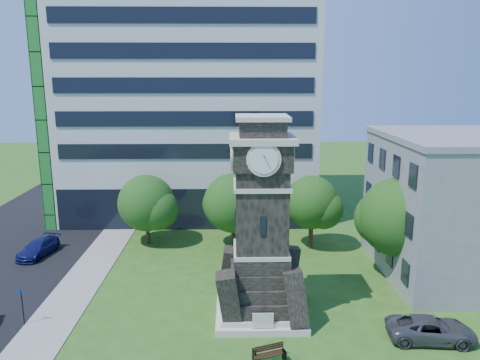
{
  "coord_description": "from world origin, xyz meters",
  "views": [
    {
      "loc": [
        1.28,
        -24.46,
        14.36
      ],
      "look_at": [
        1.86,
        8.25,
        7.11
      ],
      "focal_mm": 35.0,
      "sensor_mm": 36.0,
      "label": 1
    }
  ],
  "objects_px": {
    "car_street_north": "(38,248)",
    "street_sign": "(22,303)",
    "clock_tower": "(261,233)",
    "park_bench": "(269,353)",
    "car_east_lot": "(431,329)"
  },
  "relations": [
    {
      "from": "car_street_north",
      "to": "street_sign",
      "type": "height_order",
      "value": "street_sign"
    },
    {
      "from": "clock_tower",
      "to": "car_street_north",
      "type": "xyz_separation_m",
      "value": [
        -17.61,
        9.96,
        -4.64
      ]
    },
    {
      "from": "car_street_north",
      "to": "park_bench",
      "type": "xyz_separation_m",
      "value": [
        17.78,
        -14.84,
        -0.19
      ]
    },
    {
      "from": "clock_tower",
      "to": "street_sign",
      "type": "height_order",
      "value": "clock_tower"
    },
    {
      "from": "clock_tower",
      "to": "car_east_lot",
      "type": "xyz_separation_m",
      "value": [
        9.29,
        -3.15,
        -4.61
      ]
    },
    {
      "from": "car_east_lot",
      "to": "park_bench",
      "type": "xyz_separation_m",
      "value": [
        -9.13,
        -1.74,
        -0.21
      ]
    },
    {
      "from": "car_street_north",
      "to": "car_east_lot",
      "type": "xyz_separation_m",
      "value": [
        26.9,
        -13.1,
        0.03
      ]
    },
    {
      "from": "park_bench",
      "to": "street_sign",
      "type": "distance_m",
      "value": 14.71
    },
    {
      "from": "car_east_lot",
      "to": "park_bench",
      "type": "height_order",
      "value": "car_east_lot"
    },
    {
      "from": "clock_tower",
      "to": "car_east_lot",
      "type": "distance_m",
      "value": 10.84
    },
    {
      "from": "car_street_north",
      "to": "street_sign",
      "type": "xyz_separation_m",
      "value": [
        3.59,
        -11.07,
        0.76
      ]
    },
    {
      "from": "car_east_lot",
      "to": "street_sign",
      "type": "relative_size",
      "value": 2.15
    },
    {
      "from": "car_street_north",
      "to": "park_bench",
      "type": "distance_m",
      "value": 23.16
    },
    {
      "from": "park_bench",
      "to": "street_sign",
      "type": "xyz_separation_m",
      "value": [
        -14.18,
        3.77,
        0.95
      ]
    },
    {
      "from": "car_street_north",
      "to": "park_bench",
      "type": "relative_size",
      "value": 2.66
    }
  ]
}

